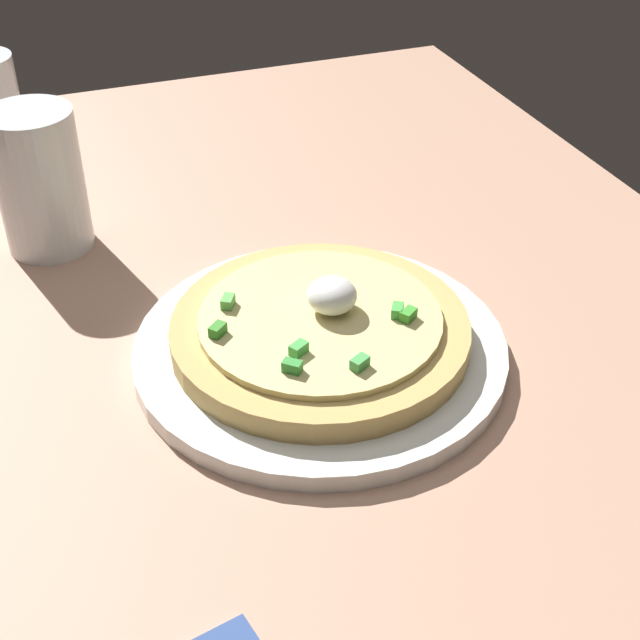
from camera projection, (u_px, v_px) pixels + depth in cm
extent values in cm
cube|color=tan|center=(259.00, 321.00, 74.31)|extent=(101.61, 81.68, 2.90)
cylinder|color=white|center=(320.00, 349.00, 67.73)|extent=(27.80, 27.80, 1.44)
cylinder|color=tan|center=(320.00, 332.00, 66.76)|extent=(22.09, 22.09, 1.85)
cylinder|color=#DCC981|center=(320.00, 319.00, 66.05)|extent=(17.92, 17.92, 0.55)
ellipsoid|color=white|center=(332.00, 295.00, 65.75)|extent=(3.68, 3.68, 2.54)
cube|color=#56AC4C|center=(228.00, 302.00, 66.63)|extent=(1.51, 1.35, 0.80)
cube|color=green|center=(299.00, 349.00, 62.06)|extent=(1.34, 1.51, 0.80)
cube|color=green|center=(408.00, 315.00, 65.29)|extent=(1.38, 1.51, 0.80)
cube|color=#358A29|center=(218.00, 330.00, 63.81)|extent=(1.44, 1.49, 0.80)
cube|color=green|center=(397.00, 311.00, 65.71)|extent=(1.51, 1.35, 0.80)
cube|color=green|center=(292.00, 366.00, 60.50)|extent=(1.45, 1.49, 0.80)
cube|color=green|center=(360.00, 363.00, 60.81)|extent=(1.32, 1.51, 0.80)
cylinder|color=silver|center=(40.00, 181.00, 77.66)|extent=(7.52, 7.52, 12.63)
cylinder|color=orange|center=(43.00, 194.00, 78.39)|extent=(6.61, 6.61, 9.34)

